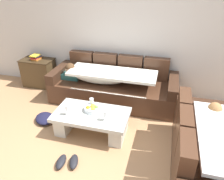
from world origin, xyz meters
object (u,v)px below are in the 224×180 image
at_px(couch_near_window, 209,153).
at_px(book_stack_on_cabinet, 36,57).
at_px(coffee_table, 92,120).
at_px(crumpled_garment, 45,118).
at_px(pair_of_shoes, 67,162).
at_px(wine_glass_near_right, 105,114).
at_px(couch_along_wall, 111,86).
at_px(fruit_bowl, 93,108).
at_px(wine_glass_near_left, 67,108).
at_px(side_cabinet, 39,73).
at_px(open_magazine, 112,114).
at_px(wine_glass_far_back, 92,101).

distance_m(couch_near_window, book_stack_on_cabinet, 3.94).
bearing_deg(coffee_table, crumpled_garment, 176.27).
height_order(book_stack_on_cabinet, pair_of_shoes, book_stack_on_cabinet).
bearing_deg(crumpled_garment, wine_glass_near_right, -8.44).
xyz_separation_m(couch_along_wall, coffee_table, (-0.03, -1.10, -0.09)).
xyz_separation_m(fruit_bowl, wine_glass_near_left, (-0.34, -0.21, 0.07)).
xyz_separation_m(book_stack_on_cabinet, crumpled_garment, (0.86, -1.27, -0.63)).
height_order(couch_near_window, fruit_bowl, couch_near_window).
xyz_separation_m(couch_near_window, side_cabinet, (-3.52, 1.71, -0.01)).
bearing_deg(wine_glass_near_right, coffee_table, 156.87).
distance_m(coffee_table, fruit_bowl, 0.20).
xyz_separation_m(fruit_bowl, side_cabinet, (-1.77, 1.25, -0.10)).
bearing_deg(wine_glass_near_left, coffee_table, 21.38).
distance_m(wine_glass_near_right, side_cabinet, 2.51).
distance_m(couch_along_wall, pair_of_shoes, 1.88).
relative_size(couch_near_window, fruit_bowl, 6.60).
xyz_separation_m(side_cabinet, crumpled_garment, (0.85, -1.26, -0.26)).
height_order(wine_glass_near_left, wine_glass_near_right, same).
height_order(wine_glass_near_right, open_magazine, wine_glass_near_right).
bearing_deg(pair_of_shoes, open_magazine, 61.46).
bearing_deg(side_cabinet, couch_near_window, -25.98).
height_order(wine_glass_near_left, pair_of_shoes, wine_glass_near_left).
bearing_deg(couch_along_wall, wine_glass_far_back, -95.17).
xyz_separation_m(fruit_bowl, open_magazine, (0.34, -0.03, -0.04)).
bearing_deg(crumpled_garment, wine_glass_near_left, -18.63).
height_order(couch_along_wall, open_magazine, couch_along_wall).
relative_size(fruit_bowl, open_magazine, 1.00).
height_order(side_cabinet, crumpled_garment, side_cabinet).
height_order(coffee_table, wine_glass_near_left, wine_glass_near_left).
bearing_deg(couch_near_window, pair_of_shoes, 101.23).
relative_size(couch_along_wall, wine_glass_near_left, 15.07).
relative_size(fruit_bowl, book_stack_on_cabinet, 1.21).
bearing_deg(side_cabinet, fruit_bowl, -35.12).
xyz_separation_m(open_magazine, pair_of_shoes, (-0.43, -0.80, -0.34)).
xyz_separation_m(fruit_bowl, crumpled_garment, (-0.92, -0.02, -0.36)).
bearing_deg(couch_near_window, wine_glass_near_left, 83.04).
distance_m(wine_glass_far_back, pair_of_shoes, 1.03).
relative_size(side_cabinet, book_stack_on_cabinet, 3.11).
relative_size(couch_along_wall, couch_near_window, 1.35).
bearing_deg(coffee_table, open_magazine, 7.54).
height_order(couch_near_window, side_cabinet, couch_near_window).
bearing_deg(wine_glass_near_right, wine_glass_far_back, 138.40).
height_order(couch_along_wall, side_cabinet, couch_along_wall).
relative_size(couch_near_window, wine_glass_near_right, 11.13).
distance_m(couch_along_wall, side_cabinet, 1.82).
bearing_deg(fruit_bowl, couch_along_wall, 87.98).
relative_size(wine_glass_near_right, open_magazine, 0.59).
bearing_deg(book_stack_on_cabinet, couch_along_wall, -7.11).
distance_m(wine_glass_far_back, crumpled_garment, 0.98).
xyz_separation_m(couch_near_window, wine_glass_far_back, (-1.79, 0.56, 0.16)).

